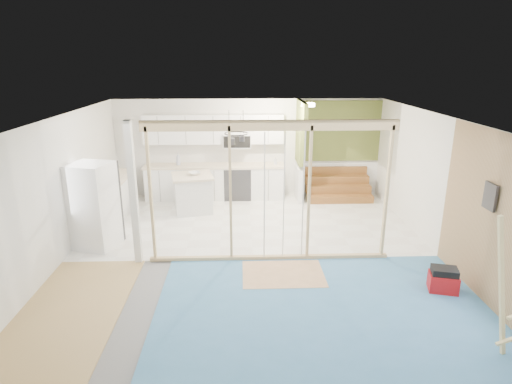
{
  "coord_description": "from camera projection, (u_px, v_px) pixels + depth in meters",
  "views": [
    {
      "loc": [
        -0.21,
        -7.21,
        3.56
      ],
      "look_at": [
        0.07,
        0.6,
        1.14
      ],
      "focal_mm": 30.0,
      "sensor_mm": 36.0,
      "label": 1
    }
  ],
  "objects": [
    {
      "name": "room",
      "position": [
        253.0,
        193.0,
        7.56
      ],
      "size": [
        7.01,
        8.01,
        2.61
      ],
      "color": "slate",
      "rests_on": "ground"
    },
    {
      "name": "floor_overlays",
      "position": [
        257.0,
        258.0,
        8.01
      ],
      "size": [
        7.0,
        8.0,
        0.03
      ],
      "color": "white",
      "rests_on": "room"
    },
    {
      "name": "stud_frame",
      "position": [
        237.0,
        177.0,
        7.46
      ],
      "size": [
        4.66,
        0.14,
        2.6
      ],
      "color": "tan",
      "rests_on": "room"
    },
    {
      "name": "base_cabinets",
      "position": [
        187.0,
        186.0,
        10.96
      ],
      "size": [
        4.45,
        2.24,
        0.93
      ],
      "color": "white",
      "rests_on": "room"
    },
    {
      "name": "upper_cabinets",
      "position": [
        216.0,
        130.0,
        11.02
      ],
      "size": [
        3.6,
        0.41,
        0.85
      ],
      "color": "white",
      "rests_on": "room"
    },
    {
      "name": "green_partition",
      "position": [
        326.0,
        164.0,
        11.23
      ],
      "size": [
        2.25,
        1.51,
        2.6
      ],
      "color": "olive",
      "rests_on": "room"
    },
    {
      "name": "pot_rack",
      "position": [
        236.0,
        136.0,
        9.15
      ],
      "size": [
        0.52,
        0.52,
        0.72
      ],
      "color": "black",
      "rests_on": "room"
    },
    {
      "name": "electrical_panel",
      "position": [
        490.0,
        196.0,
        6.24
      ],
      "size": [
        0.04,
        0.3,
        0.4
      ],
      "primitive_type": "cube",
      "color": "#343438",
      "rests_on": "room"
    },
    {
      "name": "ceiling_light",
      "position": [
        308.0,
        105.0,
        10.11
      ],
      "size": [
        0.32,
        0.32,
        0.08
      ],
      "primitive_type": "cylinder",
      "color": "#FFEABF",
      "rests_on": "room"
    },
    {
      "name": "fridge",
      "position": [
        94.0,
        206.0,
        8.26
      ],
      "size": [
        0.91,
        0.88,
        1.7
      ],
      "rotation": [
        0.0,
        0.0,
        -0.27
      ],
      "color": "white",
      "rests_on": "room"
    },
    {
      "name": "island",
      "position": [
        193.0,
        194.0,
        10.34
      ],
      "size": [
        1.11,
        1.11,
        0.93
      ],
      "rotation": [
        0.0,
        0.0,
        0.2
      ],
      "color": "silver",
      "rests_on": "room"
    },
    {
      "name": "bowl",
      "position": [
        195.0,
        173.0,
        10.22
      ],
      "size": [
        0.36,
        0.36,
        0.07
      ],
      "primitive_type": "imported",
      "rotation": [
        0.0,
        0.0,
        0.41
      ],
      "color": "silver",
      "rests_on": "island"
    },
    {
      "name": "soap_bottle_a",
      "position": [
        178.0,
        159.0,
        11.12
      ],
      "size": [
        0.14,
        0.14,
        0.32
      ],
      "primitive_type": "imported",
      "rotation": [
        0.0,
        0.0,
        0.09
      ],
      "color": "#AEB3C2",
      "rests_on": "base_cabinets"
    },
    {
      "name": "soap_bottle_b",
      "position": [
        275.0,
        161.0,
        11.21
      ],
      "size": [
        0.09,
        0.1,
        0.18
      ],
      "primitive_type": "imported",
      "rotation": [
        0.0,
        0.0,
        -0.16
      ],
      "color": "silver",
      "rests_on": "base_cabinets"
    },
    {
      "name": "toolbox",
      "position": [
        443.0,
        280.0,
        6.81
      ],
      "size": [
        0.5,
        0.43,
        0.41
      ],
      "rotation": [
        0.0,
        0.0,
        -0.26
      ],
      "color": "#A10E12",
      "rests_on": "room"
    }
  ]
}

